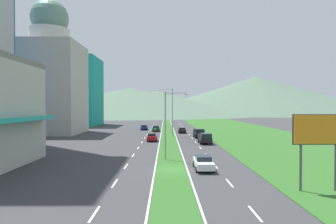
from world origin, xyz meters
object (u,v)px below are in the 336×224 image
billboard_roadside (319,134)px  car_2 (152,137)px  street_lamp_mid (171,109)px  street_lamp_far (166,109)px  car_4 (182,130)px  pickup_truck_1 (199,133)px  street_lamp_near (168,120)px  car_3 (203,162)px  motorcycle_rider (155,133)px  pickup_truck_0 (205,138)px  car_1 (156,128)px  car_0 (144,127)px

billboard_roadside → car_2: 37.41m
street_lamp_mid → car_2: size_ratio=2.42×
street_lamp_mid → street_lamp_far: bearing=91.9°
car_4 → pickup_truck_1: (3.08, -11.15, 0.25)m
street_lamp_near → car_3: (3.75, -5.65, -4.30)m
pickup_truck_1 → motorcycle_rider: bearing=-104.8°
car_4 → pickup_truck_0: 21.74m
street_lamp_mid → street_lamp_near: bearing=-91.7°
street_lamp_far → car_3: street_lamp_far is taller
street_lamp_far → car_2: street_lamp_far is taller
car_4 → pickup_truck_1: 11.57m
car_1 → billboard_roadside: bearing=-165.3°
street_lamp_far → car_0: size_ratio=2.40×
street_lamp_mid → car_0: street_lamp_mid is taller
billboard_roadside → car_2: billboard_roadside is taller
billboard_roadside → car_4: 52.38m
car_2 → car_4: 18.82m
street_lamp_far → car_2: size_ratio=2.43×
street_lamp_far → motorcycle_rider: street_lamp_far is taller
car_3 → pickup_truck_1: size_ratio=0.87×
motorcycle_rider → car_1: bearing=1.1°
pickup_truck_0 → motorcycle_rider: pickup_truck_0 is taller
car_2 → pickup_truck_1: pickup_truck_1 is taller
street_lamp_mid → billboard_roadside: 43.62m
street_lamp_near → car_1: 42.76m
billboard_roadside → car_2: bearing=113.6°
street_lamp_mid → pickup_truck_0: street_lamp_mid is taller
car_4 → car_3: bearing=-0.2°
car_3 → pickup_truck_0: size_ratio=0.87×
street_lamp_near → car_4: bearing=84.1°
street_lamp_near → car_0: bearing=97.8°
car_0 → street_lamp_near: bearing=-172.2°
street_lamp_mid → pickup_truck_1: (6.13, -1.70, -5.19)m
street_lamp_mid → car_2: bearing=-115.6°
car_3 → motorcycle_rider: motorcycle_rider is taller
street_lamp_far → pickup_truck_0: (6.94, -40.34, -5.13)m
street_lamp_mid → car_3: (2.89, -33.90, -5.42)m
street_lamp_far → pickup_truck_0: bearing=-80.2°
street_lamp_near → pickup_truck_0: bearing=67.0°
pickup_truck_1 → motorcycle_rider: pickup_truck_1 is taller
car_4 → pickup_truck_1: bearing=15.4°
car_0 → motorcycle_rider: (3.87, -18.42, -0.01)m
street_lamp_near → car_1: street_lamp_near is taller
car_4 → motorcycle_rider: 10.82m
car_2 → pickup_truck_0: size_ratio=0.83×
street_lamp_far → billboard_roadside: street_lamp_far is taller
car_0 → pickup_truck_0: 34.11m
street_lamp_near → billboard_roadside: bearing=-49.6°
street_lamp_near → street_lamp_far: bearing=90.1°
car_2 → pickup_truck_0: (9.88, -4.02, 0.19)m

